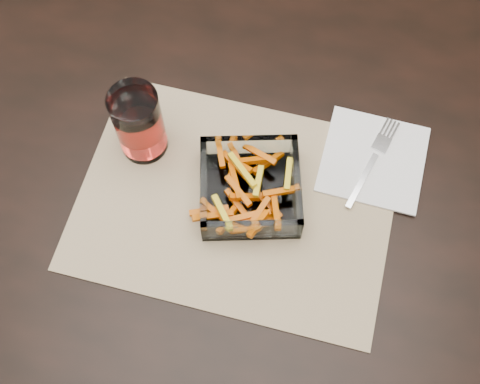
% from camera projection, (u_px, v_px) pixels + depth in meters
% --- Properties ---
extents(dining_table, '(1.60, 0.90, 0.75)m').
position_uv_depth(dining_table, '(238.00, 190.00, 0.98)').
color(dining_table, black).
rests_on(dining_table, ground).
extents(placemat, '(0.46, 0.35, 0.00)m').
position_uv_depth(placemat, '(235.00, 202.00, 0.87)').
color(placemat, tan).
rests_on(placemat, dining_table).
extents(glass_bowl, '(0.17, 0.17, 0.05)m').
position_uv_depth(glass_bowl, '(250.00, 189.00, 0.86)').
color(glass_bowl, white).
rests_on(glass_bowl, placemat).
extents(tumbler, '(0.07, 0.07, 0.12)m').
position_uv_depth(tumbler, '(139.00, 125.00, 0.86)').
color(tumbler, white).
rests_on(tumbler, placemat).
extents(napkin, '(0.16, 0.16, 0.00)m').
position_uv_depth(napkin, '(373.00, 159.00, 0.90)').
color(napkin, white).
rests_on(napkin, placemat).
extents(fork, '(0.06, 0.16, 0.00)m').
position_uv_depth(fork, '(373.00, 159.00, 0.89)').
color(fork, silver).
rests_on(fork, napkin).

